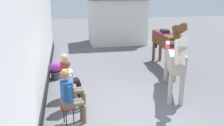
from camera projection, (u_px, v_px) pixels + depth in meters
The scene contains 10 objects.
ground_plane at pixel (113, 76), 9.40m from camera, with size 40.00×40.00×0.00m, color slate.
pub_facade_wall at pixel (36, 48), 7.09m from camera, with size 0.34×14.00×3.40m.
distant_cottage at pixel (116, 13), 14.88m from camera, with size 3.40×2.60×3.50m.
seated_visitor_near at pixel (69, 94), 5.80m from camera, with size 0.61×0.48×1.39m.
seated_visitor_middle at pixel (71, 83), 6.53m from camera, with size 0.61×0.49×1.39m.
seated_visitor_far at pixel (68, 74), 7.24m from camera, with size 0.61×0.48×1.39m.
saddled_horse_near at pixel (175, 57), 7.53m from camera, with size 1.25×2.87×2.06m.
saddled_horse_far at pixel (166, 40), 10.08m from camera, with size 0.55×3.00×2.06m.
flower_planter_farthest at pixel (56, 70), 9.01m from camera, with size 0.43×0.43×0.64m.
satchel_bag at pixel (69, 84), 8.32m from camera, with size 0.28×0.12×0.20m, color black.
Camera 1 is at (-1.74, -5.71, 3.12)m, focal length 39.72 mm.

